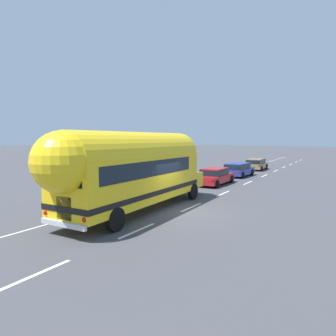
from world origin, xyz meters
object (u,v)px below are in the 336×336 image
car_second (238,169)px  car_third (256,163)px  painted_bus (132,168)px  car_lead (215,176)px

car_second → car_third: 7.36m
painted_bus → car_lead: size_ratio=2.52×
car_lead → car_second: same height
car_third → car_lead: bearing=-89.4°
painted_bus → car_second: bearing=90.4°
car_lead → painted_bus: bearing=-89.3°
painted_bus → car_third: painted_bus is taller
car_second → car_third: (-0.15, 7.36, -0.00)m
painted_bus → car_lead: painted_bus is taller
car_third → painted_bus: bearing=-89.4°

